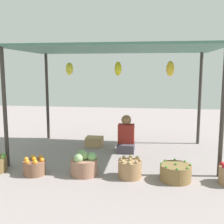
# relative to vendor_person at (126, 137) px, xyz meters

# --- Properties ---
(ground_plane) EXTENTS (14.00, 14.00, 0.00)m
(ground_plane) POSITION_rel_vendor_person_xyz_m (-0.21, -0.19, -0.30)
(ground_plane) COLOR gray
(market_stall_structure) EXTENTS (3.97, 2.36, 2.15)m
(market_stall_structure) POSITION_rel_vendor_person_xyz_m (-0.21, -0.18, 1.72)
(market_stall_structure) COLOR #38332D
(market_stall_structure) RESTS_ON ground
(vendor_person) EXTENTS (0.36, 0.44, 0.78)m
(vendor_person) POSITION_rel_vendor_person_xyz_m (0.00, 0.00, 0.00)
(vendor_person) COLOR #473F49
(vendor_person) RESTS_ON ground
(basket_oranges) EXTENTS (0.36, 0.36, 0.30)m
(basket_oranges) POSITION_rel_vendor_person_xyz_m (-1.39, -1.54, -0.17)
(basket_oranges) COLOR brown
(basket_oranges) RESTS_ON ground
(basket_cabbages) EXTENTS (0.45, 0.45, 0.40)m
(basket_cabbages) POSITION_rel_vendor_person_xyz_m (-0.57, -1.44, -0.13)
(basket_cabbages) COLOR #9A6C55
(basket_cabbages) RESTS_ON ground
(basket_potatoes) EXTENTS (0.38, 0.38, 0.33)m
(basket_potatoes) POSITION_rel_vendor_person_xyz_m (0.19, -1.46, -0.15)
(basket_potatoes) COLOR #9E764E
(basket_potatoes) RESTS_ON ground
(basket_green_chilies) EXTENTS (0.49, 0.49, 0.29)m
(basket_green_chilies) POSITION_rel_vendor_person_xyz_m (0.91, -1.49, -0.17)
(basket_green_chilies) COLOR olive
(basket_green_chilies) RESTS_ON ground
(wooden_crate_near_vendor) EXTENTS (0.38, 0.31, 0.21)m
(wooden_crate_near_vendor) POSITION_rel_vendor_person_xyz_m (-0.75, 0.31, -0.20)
(wooden_crate_near_vendor) COLOR tan
(wooden_crate_near_vendor) RESTS_ON ground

